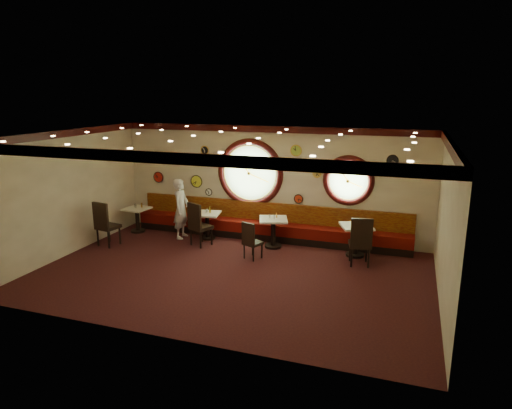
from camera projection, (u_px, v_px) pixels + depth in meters
name	position (u px, v px, depth m)	size (l,w,h in m)	color
floor	(231.00, 274.00, 10.60)	(9.00, 6.00, 0.00)	black
ceiling	(230.00, 135.00, 9.83)	(9.00, 6.00, 0.02)	gold
wall_back	(270.00, 183.00, 12.97)	(9.00, 0.02, 3.20)	beige
wall_front	(162.00, 250.00, 7.46)	(9.00, 0.02, 3.20)	beige
wall_left	(67.00, 193.00, 11.64)	(0.02, 6.00, 3.20)	beige
wall_right	(447.00, 226.00, 8.80)	(0.02, 6.00, 3.20)	beige
molding_back	(270.00, 129.00, 12.56)	(9.00, 0.10, 0.18)	#340909
molding_front	(159.00, 158.00, 7.15)	(9.00, 0.10, 0.18)	#340909
molding_left	(63.00, 134.00, 11.26)	(0.10, 6.00, 0.18)	#340909
molding_right	(452.00, 148.00, 8.45)	(0.10, 6.00, 0.18)	#340909
banquette_base	(267.00, 236.00, 13.08)	(8.00, 0.55, 0.20)	black
banquette_seat	(267.00, 227.00, 13.02)	(8.00, 0.55, 0.30)	#560A07
banquette_back	(269.00, 212.00, 13.12)	(8.00, 0.10, 0.55)	#5F1007
porthole_left_glass	(250.00, 173.00, 13.10)	(1.66, 1.66, 0.02)	#8DB46C
porthole_left_frame	(250.00, 173.00, 13.08)	(1.98, 1.98, 0.18)	#340909
porthole_left_ring	(250.00, 173.00, 13.06)	(1.61, 1.61, 0.03)	gold
porthole_right_glass	(348.00, 181.00, 12.23)	(1.10, 1.10, 0.02)	#8DB46C
porthole_right_frame	(348.00, 181.00, 12.21)	(1.38, 1.38, 0.18)	#340909
porthole_right_ring	(348.00, 181.00, 12.19)	(1.09, 1.09, 0.03)	gold
wall_clock_0	(205.00, 150.00, 13.36)	(0.24, 0.24, 0.03)	black
wall_clock_1	(296.00, 151.00, 12.47)	(0.30, 0.30, 0.03)	#9CBF3B
wall_clock_2	(393.00, 160.00, 11.70)	(0.28, 0.28, 0.03)	black
wall_clock_3	(159.00, 177.00, 14.08)	(0.32, 0.32, 0.03)	red
wall_clock_4	(317.00, 173.00, 12.43)	(0.22, 0.22, 0.03)	gold
wall_clock_5	(197.00, 181.00, 13.68)	(0.36, 0.36, 0.03)	yellow
wall_clock_6	(299.00, 199.00, 12.76)	(0.24, 0.24, 0.03)	red
wall_clock_7	(209.00, 192.00, 13.63)	(0.20, 0.20, 0.03)	white
table_a	(137.00, 217.00, 13.67)	(0.76, 0.76, 0.74)	black
table_b	(207.00, 222.00, 13.03)	(0.81, 0.81, 0.77)	black
table_c	(273.00, 229.00, 12.30)	(0.93, 0.93, 0.81)	black
table_d	(356.00, 237.00, 11.63)	(0.98, 0.98, 0.83)	black
chair_a	(104.00, 221.00, 12.34)	(0.60, 0.60, 0.77)	black
chair_b	(198.00, 221.00, 12.36)	(0.67, 0.67, 0.75)	black
chair_c	(251.00, 238.00, 11.40)	(0.53, 0.53, 0.60)	black
chair_d	(361.00, 238.00, 10.91)	(0.62, 0.62, 0.76)	black
condiment_a_salt	(135.00, 205.00, 13.67)	(0.04, 0.04, 0.11)	silver
condiment_b_salt	(207.00, 210.00, 13.02)	(0.04, 0.04, 0.10)	silver
condiment_c_salt	(270.00, 216.00, 12.25)	(0.04, 0.04, 0.11)	silver
condiment_d_salt	(353.00, 223.00, 11.58)	(0.03, 0.03, 0.10)	#BCBCC0
condiment_a_pepper	(136.00, 206.00, 13.61)	(0.04, 0.04, 0.11)	silver
condiment_b_pepper	(206.00, 211.00, 12.92)	(0.04, 0.04, 0.10)	silver
condiment_c_pepper	(274.00, 217.00, 12.18)	(0.03, 0.03, 0.10)	#BABABF
condiment_d_pepper	(356.00, 224.00, 11.47)	(0.03, 0.03, 0.09)	silver
condiment_a_bottle	(142.00, 205.00, 13.65)	(0.05, 0.05, 0.14)	#C3822E
condiment_b_bottle	(210.00, 210.00, 12.95)	(0.06, 0.06, 0.18)	gold
condiment_c_bottle	(277.00, 215.00, 12.30)	(0.04, 0.04, 0.14)	gold
condiment_d_bottle	(364.00, 222.00, 11.50)	(0.06, 0.06, 0.18)	gold
waiter	(181.00, 209.00, 13.05)	(0.63, 0.41, 1.72)	silver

